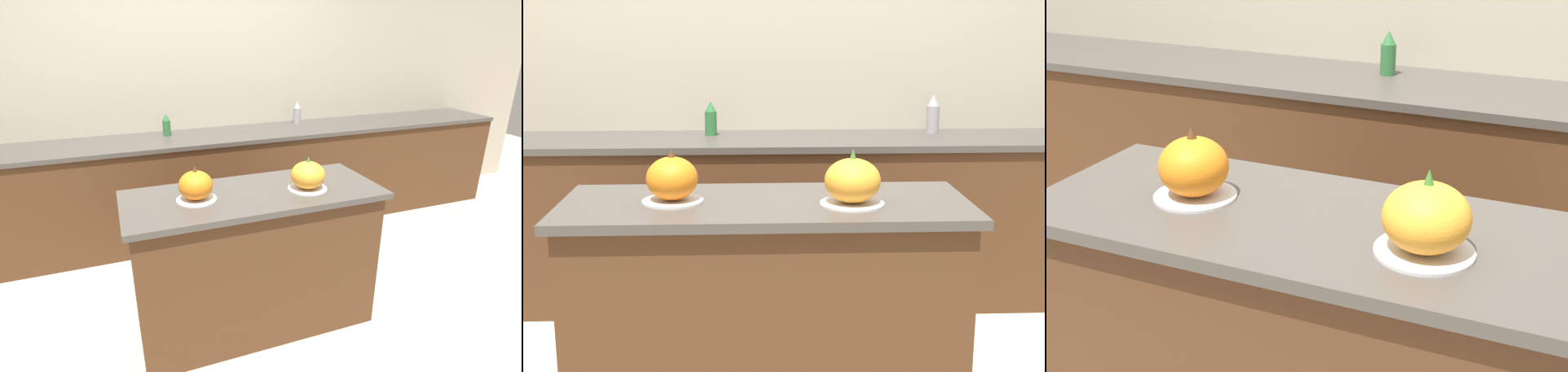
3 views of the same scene
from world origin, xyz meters
The scene contains 8 objects.
ground_plane centered at (0.00, 0.00, 0.00)m, with size 12.00×12.00×0.00m, color #BCB29E.
wall_back centered at (0.00, 1.66, 1.25)m, with size 8.00×0.06×2.50m.
kitchen_island centered at (0.00, 0.00, 0.45)m, with size 1.47×0.59×0.90m.
back_counter centered at (0.00, 1.33, 0.46)m, with size 6.00×0.60×0.92m.
pumpkin_cake_left centered at (-0.33, 0.00, 0.98)m, with size 0.22×0.22×0.20m.
pumpkin_cake_right centered at (0.30, -0.06, 0.98)m, with size 0.23×0.23×0.20m.
bottle_tall centered at (0.97, 1.48, 1.02)m, with size 0.07×0.07×0.22m.
bottle_short centered at (-0.27, 1.44, 1.01)m, with size 0.07×0.07×0.19m.
Camera 1 is at (-0.72, -2.02, 1.76)m, focal length 28.00 mm.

